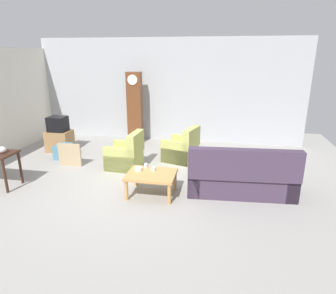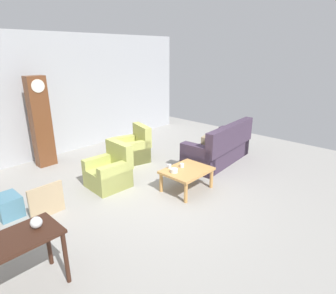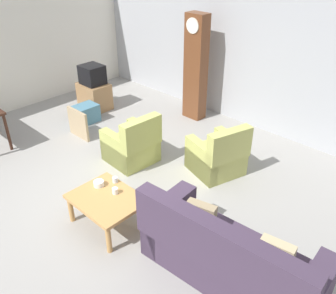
{
  "view_description": "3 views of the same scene",
  "coord_description": "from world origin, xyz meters",
  "px_view_note": "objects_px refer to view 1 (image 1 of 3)",
  "views": [
    {
      "loc": [
        1.75,
        -5.65,
        2.72
      ],
      "look_at": [
        0.54,
        0.74,
        0.64
      ],
      "focal_mm": 31.34,
      "sensor_mm": 36.0,
      "label": 1
    },
    {
      "loc": [
        -3.7,
        -3.73,
        2.76
      ],
      "look_at": [
        0.68,
        0.33,
        0.69
      ],
      "focal_mm": 30.1,
      "sensor_mm": 36.0,
      "label": 2
    },
    {
      "loc": [
        3.7,
        -2.66,
        3.55
      ],
      "look_at": [
        0.57,
        0.61,
        0.86
      ],
      "focal_mm": 39.05,
      "sensor_mm": 36.0,
      "label": 3
    }
  ],
  "objects_px": {
    "tv_crt": "(58,124)",
    "cup_white_porcelain": "(154,169)",
    "couch_floral": "(241,178)",
    "coffee_table_wood": "(151,176)",
    "tv_stand_cabinet": "(60,141)",
    "framed_picture_leaning": "(70,155)",
    "grandfather_clock": "(135,108)",
    "glass_dome_cloche": "(2,150)",
    "bowl_white_stacked": "(139,169)",
    "cup_blue_rimmed": "(146,165)",
    "armchair_olive_near": "(126,156)",
    "armchair_olive_far": "(182,150)",
    "storage_box_blue": "(64,151)"
  },
  "relations": [
    {
      "from": "framed_picture_leaning",
      "to": "coffee_table_wood",
      "type": "bearing_deg",
      "value": -25.77
    },
    {
      "from": "armchair_olive_near",
      "to": "glass_dome_cloche",
      "type": "relative_size",
      "value": 6.59
    },
    {
      "from": "tv_crt",
      "to": "cup_blue_rimmed",
      "type": "height_order",
      "value": "tv_crt"
    },
    {
      "from": "armchair_olive_far",
      "to": "cup_blue_rimmed",
      "type": "relative_size",
      "value": 11.93
    },
    {
      "from": "framed_picture_leaning",
      "to": "storage_box_blue",
      "type": "bearing_deg",
      "value": 132.5
    },
    {
      "from": "armchair_olive_far",
      "to": "cup_white_porcelain",
      "type": "distance_m",
      "value": 1.95
    },
    {
      "from": "coffee_table_wood",
      "to": "couch_floral",
      "type": "bearing_deg",
      "value": 11.62
    },
    {
      "from": "armchair_olive_near",
      "to": "glass_dome_cloche",
      "type": "bearing_deg",
      "value": -144.2
    },
    {
      "from": "armchair_olive_near",
      "to": "grandfather_clock",
      "type": "bearing_deg",
      "value": 100.43
    },
    {
      "from": "armchair_olive_near",
      "to": "tv_crt",
      "type": "bearing_deg",
      "value": 158.8
    },
    {
      "from": "tv_crt",
      "to": "cup_white_porcelain",
      "type": "height_order",
      "value": "tv_crt"
    },
    {
      "from": "armchair_olive_near",
      "to": "storage_box_blue",
      "type": "xyz_separation_m",
      "value": [
        -1.9,
        0.36,
        -0.12
      ]
    },
    {
      "from": "bowl_white_stacked",
      "to": "cup_white_porcelain",
      "type": "bearing_deg",
      "value": 9.46
    },
    {
      "from": "armchair_olive_near",
      "to": "glass_dome_cloche",
      "type": "xyz_separation_m",
      "value": [
        -2.12,
        -1.53,
        0.53
      ]
    },
    {
      "from": "coffee_table_wood",
      "to": "tv_crt",
      "type": "xyz_separation_m",
      "value": [
        -3.28,
        2.2,
        0.42
      ]
    },
    {
      "from": "armchair_olive_far",
      "to": "cup_white_porcelain",
      "type": "xyz_separation_m",
      "value": [
        -0.31,
        -1.92,
        0.19
      ]
    },
    {
      "from": "armchair_olive_near",
      "to": "framed_picture_leaning",
      "type": "height_order",
      "value": "armchair_olive_near"
    },
    {
      "from": "couch_floral",
      "to": "tv_crt",
      "type": "xyz_separation_m",
      "value": [
        -5.04,
        1.84,
        0.46
      ]
    },
    {
      "from": "cup_white_porcelain",
      "to": "bowl_white_stacked",
      "type": "relative_size",
      "value": 0.58
    },
    {
      "from": "glass_dome_cloche",
      "to": "bowl_white_stacked",
      "type": "relative_size",
      "value": 0.95
    },
    {
      "from": "couch_floral",
      "to": "framed_picture_leaning",
      "type": "xyz_separation_m",
      "value": [
        -4.16,
        0.8,
        -0.06
      ]
    },
    {
      "from": "couch_floral",
      "to": "cup_blue_rimmed",
      "type": "relative_size",
      "value": 26.43
    },
    {
      "from": "glass_dome_cloche",
      "to": "cup_blue_rimmed",
      "type": "height_order",
      "value": "glass_dome_cloche"
    },
    {
      "from": "couch_floral",
      "to": "glass_dome_cloche",
      "type": "distance_m",
      "value": 4.91
    },
    {
      "from": "couch_floral",
      "to": "tv_crt",
      "type": "bearing_deg",
      "value": 159.91
    },
    {
      "from": "armchair_olive_far",
      "to": "tv_crt",
      "type": "relative_size",
      "value": 2.03
    },
    {
      "from": "framed_picture_leaning",
      "to": "bowl_white_stacked",
      "type": "xyz_separation_m",
      "value": [
        2.11,
        -1.07,
        0.2
      ]
    },
    {
      "from": "armchair_olive_near",
      "to": "bowl_white_stacked",
      "type": "bearing_deg",
      "value": -60.7
    },
    {
      "from": "armchair_olive_near",
      "to": "armchair_olive_far",
      "type": "relative_size",
      "value": 0.94
    },
    {
      "from": "coffee_table_wood",
      "to": "tv_crt",
      "type": "bearing_deg",
      "value": 146.12
    },
    {
      "from": "framed_picture_leaning",
      "to": "bowl_white_stacked",
      "type": "bearing_deg",
      "value": -26.81
    },
    {
      "from": "couch_floral",
      "to": "framed_picture_leaning",
      "type": "distance_m",
      "value": 4.23
    },
    {
      "from": "cup_white_porcelain",
      "to": "cup_blue_rimmed",
      "type": "xyz_separation_m",
      "value": [
        -0.2,
        0.16,
        -0.0
      ]
    },
    {
      "from": "coffee_table_wood",
      "to": "bowl_white_stacked",
      "type": "relative_size",
      "value": 6.5
    },
    {
      "from": "tv_crt",
      "to": "framed_picture_leaning",
      "type": "bearing_deg",
      "value": -49.87
    },
    {
      "from": "grandfather_clock",
      "to": "bowl_white_stacked",
      "type": "xyz_separation_m",
      "value": [
        1.08,
        -3.36,
        -0.61
      ]
    },
    {
      "from": "couch_floral",
      "to": "storage_box_blue",
      "type": "relative_size",
      "value": 4.54
    },
    {
      "from": "storage_box_blue",
      "to": "cup_white_porcelain",
      "type": "bearing_deg",
      "value": -27.9
    },
    {
      "from": "armchair_olive_near",
      "to": "bowl_white_stacked",
      "type": "distance_m",
      "value": 1.41
    },
    {
      "from": "coffee_table_wood",
      "to": "tv_stand_cabinet",
      "type": "bearing_deg",
      "value": 146.12
    },
    {
      "from": "armchair_olive_far",
      "to": "glass_dome_cloche",
      "type": "bearing_deg",
      "value": -146.17
    },
    {
      "from": "cup_white_porcelain",
      "to": "storage_box_blue",
      "type": "bearing_deg",
      "value": 152.1
    },
    {
      "from": "coffee_table_wood",
      "to": "tv_stand_cabinet",
      "type": "distance_m",
      "value": 3.95
    },
    {
      "from": "armchair_olive_near",
      "to": "cup_blue_rimmed",
      "type": "relative_size",
      "value": 11.26
    },
    {
      "from": "bowl_white_stacked",
      "to": "glass_dome_cloche",
      "type": "bearing_deg",
      "value": -173.57
    },
    {
      "from": "storage_box_blue",
      "to": "bowl_white_stacked",
      "type": "height_order",
      "value": "bowl_white_stacked"
    },
    {
      "from": "cup_blue_rimmed",
      "to": "couch_floral",
      "type": "bearing_deg",
      "value": 1.66
    },
    {
      "from": "grandfather_clock",
      "to": "glass_dome_cloche",
      "type": "relative_size",
      "value": 15.76
    },
    {
      "from": "framed_picture_leaning",
      "to": "cup_blue_rimmed",
      "type": "relative_size",
      "value": 7.35
    },
    {
      "from": "armchair_olive_far",
      "to": "framed_picture_leaning",
      "type": "xyz_separation_m",
      "value": [
        -2.72,
        -0.9,
        -0.02
      ]
    }
  ]
}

